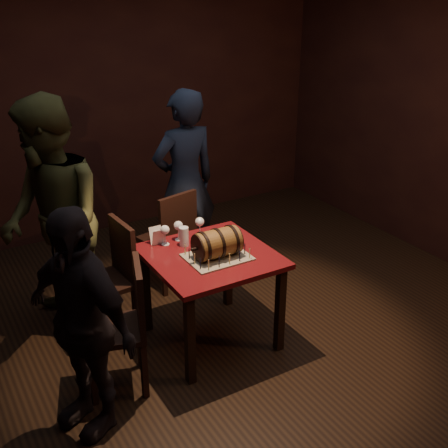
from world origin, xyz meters
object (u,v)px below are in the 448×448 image
at_px(wine_glass_mid, 178,226).
at_px(person_left_front, 80,323).
at_px(pub_table, 211,267).
at_px(chair_left_rear, 113,272).
at_px(person_left_rear, 52,223).
at_px(chair_left_front, 126,320).
at_px(wine_glass_right, 200,223).
at_px(wine_glass_left, 165,231).
at_px(barrel_cake, 217,243).
at_px(pint_of_ale, 184,237).
at_px(person_back, 185,183).
at_px(chair_back, 172,234).

height_order(wine_glass_mid, person_left_front, person_left_front).
height_order(pub_table, chair_left_rear, chair_left_rear).
relative_size(person_left_rear, person_left_front, 1.27).
relative_size(pub_table, wine_glass_mid, 5.59).
height_order(chair_left_front, person_left_front, person_left_front).
xyz_separation_m(pub_table, wine_glass_right, (0.08, 0.32, 0.23)).
height_order(wine_glass_left, person_left_front, person_left_front).
bearing_deg(chair_left_front, person_left_front, -148.57).
xyz_separation_m(wine_glass_left, wine_glass_mid, (0.12, 0.02, -0.00)).
bearing_deg(wine_glass_mid, person_left_front, -144.37).
bearing_deg(barrel_cake, pub_table, 100.42).
bearing_deg(pint_of_ale, wine_glass_right, 24.94).
relative_size(wine_glass_right, person_back, 0.09).
bearing_deg(pub_table, pint_of_ale, 113.32).
relative_size(pint_of_ale, chair_left_rear, 0.16).
relative_size(wine_glass_right, chair_left_front, 0.17).
distance_m(wine_glass_right, chair_back, 0.68).
height_order(barrel_cake, wine_glass_right, barrel_cake).
bearing_deg(person_back, chair_left_rear, 32.10).
distance_m(pub_table, chair_left_front, 0.78).
bearing_deg(wine_glass_left, wine_glass_right, 0.23).
height_order(pint_of_ale, chair_left_front, chair_left_front).
distance_m(wine_glass_mid, chair_back, 0.70).
bearing_deg(person_back, pub_table, 69.60).
distance_m(barrel_cake, person_left_rear, 1.25).
relative_size(barrel_cake, wine_glass_left, 2.38).
xyz_separation_m(pint_of_ale, person_left_rear, (-0.86, 0.47, 0.13)).
xyz_separation_m(pub_table, person_back, (0.39, 1.17, 0.24)).
xyz_separation_m(wine_glass_mid, chair_left_rear, (-0.50, 0.17, -0.34)).
bearing_deg(pint_of_ale, wine_glass_left, 144.91).
relative_size(chair_left_front, person_back, 0.53).
height_order(chair_back, person_left_rear, person_left_rear).
distance_m(wine_glass_right, chair_left_front, 1.02).
relative_size(chair_left_front, person_left_rear, 0.49).
bearing_deg(person_back, chair_left_front, 47.59).
distance_m(pub_table, person_back, 1.26).
xyz_separation_m(barrel_cake, person_left_rear, (-0.97, 0.78, 0.08)).
xyz_separation_m(pub_table, chair_left_front, (-0.75, -0.17, -0.12)).
bearing_deg(wine_glass_left, person_left_front, -141.60).
bearing_deg(wine_glass_left, pint_of_ale, -35.09).
xyz_separation_m(chair_left_rear, person_left_front, (-0.52, -0.89, 0.23)).
bearing_deg(wine_glass_mid, chair_left_rear, 161.46).
relative_size(barrel_cake, pint_of_ale, 2.55).
height_order(pub_table, person_left_rear, person_left_rear).
bearing_deg(pint_of_ale, chair_back, 72.84).
height_order(chair_left_front, person_left_rear, person_left_rear).
xyz_separation_m(wine_glass_right, pint_of_ale, (-0.18, -0.08, -0.05)).
height_order(wine_glass_mid, wine_glass_right, same).
bearing_deg(wine_glass_left, pub_table, -55.26).
bearing_deg(person_left_rear, chair_left_rear, 62.20).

